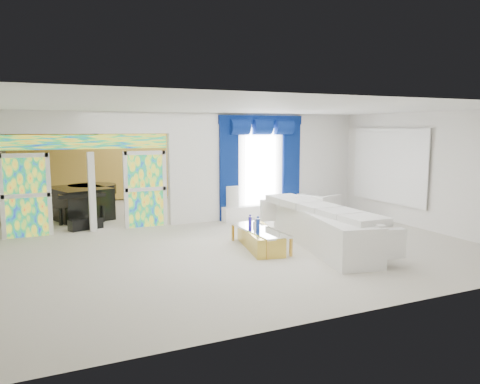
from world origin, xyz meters
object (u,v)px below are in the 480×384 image
console_table (242,213)px  grand_piano (79,203)px  armchair (319,205)px  coffee_table (260,239)px  white_sofa (320,227)px

console_table → grand_piano: 4.72m
armchair → grand_piano: size_ratio=0.56×
coffee_table → armchair: size_ratio=1.80×
armchair → console_table: bearing=66.9°
white_sofa → coffee_table: white_sofa is taller
console_table → armchair: (2.39, -0.28, 0.12)m
white_sofa → console_table: 3.32m
console_table → grand_piano: size_ratio=0.67×
coffee_table → grand_piano: 6.09m
coffee_table → console_table: bearing=72.3°
white_sofa → grand_piano: 7.12m
white_sofa → console_table: white_sofa is taller
grand_piano → armchair: bearing=-38.5°
coffee_table → console_table: 3.13m
coffee_table → white_sofa: bearing=-12.5°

